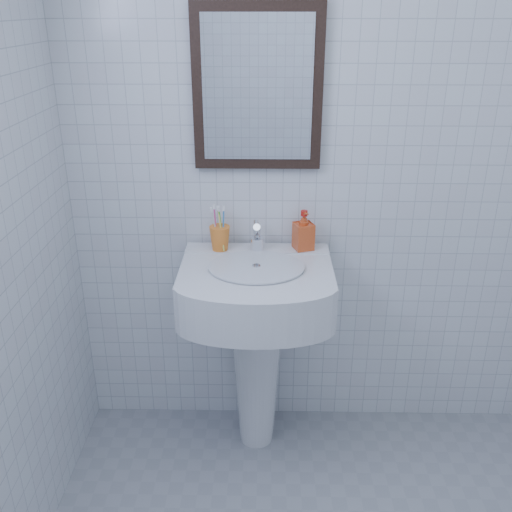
{
  "coord_description": "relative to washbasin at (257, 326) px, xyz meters",
  "views": [
    {
      "loc": [
        -0.27,
        -1.07,
        1.84
      ],
      "look_at": [
        -0.31,
        0.86,
        0.99
      ],
      "focal_mm": 40.0,
      "sensor_mm": 36.0,
      "label": 1
    }
  ],
  "objects": [
    {
      "name": "washbasin",
      "position": [
        0.0,
        0.0,
        0.0
      ],
      "size": [
        0.6,
        0.44,
        0.92
      ],
      "color": "silver",
      "rests_on": "ground"
    },
    {
      "name": "wall_mirror",
      "position": [
        0.0,
        0.19,
        0.93
      ],
      "size": [
        0.5,
        0.04,
        0.62
      ],
      "color": "black",
      "rests_on": "wall_back"
    },
    {
      "name": "soap_dispenser",
      "position": [
        0.19,
        0.13,
        0.38
      ],
      "size": [
        0.1,
        0.1,
        0.17
      ],
      "primitive_type": "imported",
      "rotation": [
        0.0,
        0.0,
        0.34
      ],
      "color": "#BA3012",
      "rests_on": "washbasin"
    },
    {
      "name": "faucet",
      "position": [
        0.0,
        0.11,
        0.35
      ],
      "size": [
        0.06,
        0.12,
        0.14
      ],
      "color": "silver",
      "rests_on": "washbasin"
    },
    {
      "name": "toothbrush_cup",
      "position": [
        -0.15,
        0.12,
        0.35
      ],
      "size": [
        0.1,
        0.1,
        0.1
      ],
      "primitive_type": null,
      "rotation": [
        0.0,
        0.0,
        0.28
      ],
      "color": "orange",
      "rests_on": "washbasin"
    },
    {
      "name": "wall_back",
      "position": [
        0.31,
        0.21,
        0.63
      ],
      "size": [
        2.2,
        0.02,
        2.5
      ],
      "primitive_type": "cube",
      "color": "silver",
      "rests_on": "ground"
    }
  ]
}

